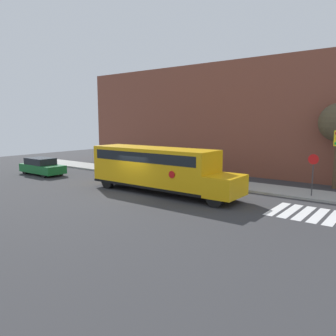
{
  "coord_description": "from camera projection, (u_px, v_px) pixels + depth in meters",
  "views": [
    {
      "loc": [
        14.75,
        -15.59,
        4.79
      ],
      "look_at": [
        1.56,
        1.76,
        1.66
      ],
      "focal_mm": 35.0,
      "sensor_mm": 36.0,
      "label": 1
    }
  ],
  "objects": [
    {
      "name": "ground_plane",
      "position": [
        133.0,
        194.0,
        21.8
      ],
      "size": [
        60.0,
        60.0,
        0.0
      ],
      "primitive_type": "plane",
      "color": "#333335"
    },
    {
      "name": "sidewalk_strip",
      "position": [
        188.0,
        179.0,
        26.92
      ],
      "size": [
        44.0,
        3.0,
        0.15
      ],
      "color": "#9E9E99",
      "rests_on": "ground"
    },
    {
      "name": "building_backdrop",
      "position": [
        226.0,
        119.0,
        31.34
      ],
      "size": [
        32.0,
        4.0,
        10.04
      ],
      "color": "brown",
      "rests_on": "ground"
    },
    {
      "name": "crosswalk_stripes",
      "position": [
        311.0,
        214.0,
        16.96
      ],
      "size": [
        4.0,
        3.2,
        0.01
      ],
      "color": "white",
      "rests_on": "ground"
    },
    {
      "name": "school_bus",
      "position": [
        157.0,
        167.0,
        21.92
      ],
      "size": [
        10.92,
        2.57,
        3.02
      ],
      "color": "#EAA80F",
      "rests_on": "ground"
    },
    {
      "name": "parked_car",
      "position": [
        42.0,
        166.0,
        29.42
      ],
      "size": [
        4.65,
        1.86,
        1.51
      ],
      "color": "#196B2D",
      "rests_on": "ground"
    },
    {
      "name": "stop_sign",
      "position": [
        313.0,
        170.0,
        20.29
      ],
      "size": [
        0.63,
        0.1,
        2.77
      ],
      "color": "#38383A",
      "rests_on": "ground"
    }
  ]
}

